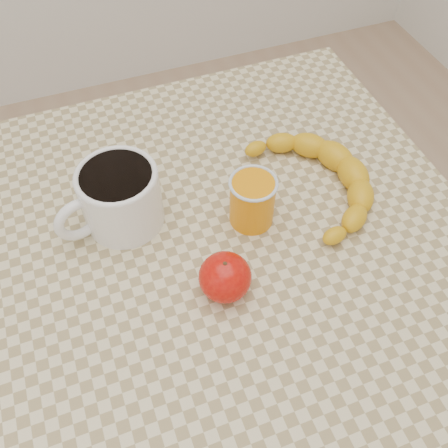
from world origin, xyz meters
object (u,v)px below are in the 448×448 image
object	(u,v)px
coffee_mug	(118,196)
apple	(225,277)
table	(224,261)
orange_juice_glass	(252,200)
banana	(317,179)

from	to	relation	value
coffee_mug	apple	xyz separation A→B (m)	(0.11, -0.18, -0.02)
table	apple	distance (m)	0.16
orange_juice_glass	apple	distance (m)	0.14
apple	coffee_mug	bearing A→B (deg)	120.81
table	apple	bearing A→B (deg)	-109.73
table	banana	distance (m)	0.21
table	coffee_mug	world-z (taller)	coffee_mug
coffee_mug	banana	xyz separation A→B (m)	(0.32, -0.05, -0.03)
apple	orange_juice_glass	bearing A→B (deg)	51.74
table	orange_juice_glass	world-z (taller)	orange_juice_glass
table	orange_juice_glass	size ratio (longest dim) A/B	9.08
table	banana	xyz separation A→B (m)	(0.18, 0.03, 0.11)
table	banana	size ratio (longest dim) A/B	2.68
orange_juice_glass	banana	distance (m)	0.13
coffee_mug	apple	distance (m)	0.21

